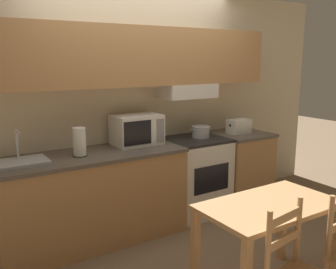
{
  "coord_description": "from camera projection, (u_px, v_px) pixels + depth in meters",
  "views": [
    {
      "loc": [
        -1.92,
        -3.65,
        1.77
      ],
      "look_at": [
        0.05,
        -0.58,
        1.04
      ],
      "focal_mm": 40.0,
      "sensor_mm": 36.0,
      "label": 1
    }
  ],
  "objects": [
    {
      "name": "wall_back",
      "position": [
        139.0,
        84.0,
        4.03
      ],
      "size": [
        5.55,
        0.38,
        2.55
      ],
      "color": "beige",
      "rests_on": "ground_plane"
    },
    {
      "name": "ground_plane",
      "position": [
        138.0,
        213.0,
        4.38
      ],
      "size": [
        16.0,
        16.0,
        0.0
      ],
      "primitive_type": "plane",
      "color": "#7F664C"
    },
    {
      "name": "toaster",
      "position": [
        239.0,
        126.0,
        4.55
      ],
      "size": [
        0.29,
        0.17,
        0.17
      ],
      "color": "white",
      "rests_on": "lower_counter_right_stub"
    },
    {
      "name": "paper_towel_roll",
      "position": [
        79.0,
        142.0,
        3.46
      ],
      "size": [
        0.14,
        0.14,
        0.27
      ],
      "color": "black",
      "rests_on": "lower_counter_main"
    },
    {
      "name": "sink_basin",
      "position": [
        21.0,
        161.0,
        3.24
      ],
      "size": [
        0.44,
        0.33,
        0.28
      ],
      "color": "#B7BABF",
      "rests_on": "lower_counter_main"
    },
    {
      "name": "dining_table",
      "position": [
        269.0,
        218.0,
        2.8
      ],
      "size": [
        1.05,
        0.61,
        0.72
      ],
      "color": "tan",
      "rests_on": "ground_plane"
    },
    {
      "name": "stove_range",
      "position": [
        194.0,
        176.0,
        4.34
      ],
      "size": [
        0.67,
        0.63,
        0.89
      ],
      "color": "white",
      "rests_on": "ground_plane"
    },
    {
      "name": "microwave",
      "position": [
        137.0,
        130.0,
        3.94
      ],
      "size": [
        0.5,
        0.35,
        0.31
      ],
      "color": "white",
      "rests_on": "lower_counter_main"
    },
    {
      "name": "lower_counter_right_stub",
      "position": [
        238.0,
        167.0,
        4.68
      ],
      "size": [
        0.65,
        0.68,
        0.89
      ],
      "color": "tan",
      "rests_on": "ground_plane"
    },
    {
      "name": "cooking_pot",
      "position": [
        201.0,
        131.0,
        4.3
      ],
      "size": [
        0.29,
        0.22,
        0.13
      ],
      "color": "#B7BABF",
      "rests_on": "stove_range"
    },
    {
      "name": "lower_counter_main",
      "position": [
        93.0,
        197.0,
        3.66
      ],
      "size": [
        1.83,
        0.68,
        0.89
      ],
      "color": "tan",
      "rests_on": "ground_plane"
    }
  ]
}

